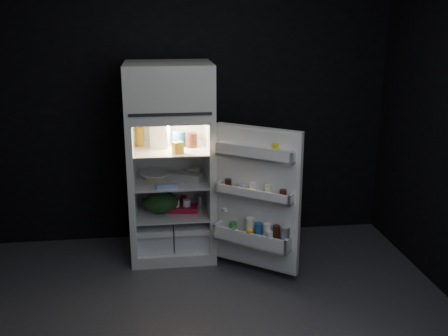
{
  "coord_description": "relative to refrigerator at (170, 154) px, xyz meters",
  "views": [
    {
      "loc": [
        -0.27,
        -3.31,
        2.18
      ],
      "look_at": [
        0.3,
        1.0,
        0.9
      ],
      "focal_mm": 42.0,
      "sensor_mm": 36.0,
      "label": 1
    }
  ],
  "objects": [
    {
      "name": "small_can_silver",
      "position": [
        0.27,
        0.09,
        -0.48
      ],
      "size": [
        0.1,
        0.1,
        0.09
      ],
      "primitive_type": "cylinder",
      "rotation": [
        0.0,
        0.0,
        0.41
      ],
      "color": "silver",
      "rests_on": "refrigerator"
    },
    {
      "name": "wall_back",
      "position": [
        0.15,
        0.38,
        0.39
      ],
      "size": [
        4.0,
        0.0,
        2.7
      ],
      "primitive_type": "cube",
      "color": "black",
      "rests_on": "ground"
    },
    {
      "name": "mayo_jar",
      "position": [
        0.08,
        0.0,
        0.14
      ],
      "size": [
        0.15,
        0.15,
        0.14
      ],
      "primitive_type": "cylinder",
      "rotation": [
        0.0,
        0.0,
        -0.32
      ],
      "color": "#1B5492",
      "rests_on": "refrigerator"
    },
    {
      "name": "refrigerator",
      "position": [
        0.0,
        0.0,
        0.0
      ],
      "size": [
        0.76,
        0.71,
        1.78
      ],
      "color": "silver",
      "rests_on": "ground"
    },
    {
      "name": "floor",
      "position": [
        0.15,
        -1.32,
        -0.96
      ],
      "size": [
        4.0,
        3.4,
        0.0
      ],
      "primitive_type": "cube",
      "color": "#47474C",
      "rests_on": "ground"
    },
    {
      "name": "produce_bag",
      "position": [
        -0.1,
        -0.07,
        -0.43
      ],
      "size": [
        0.39,
        0.35,
        0.2
      ],
      "primitive_type": "ellipsoid",
      "rotation": [
        0.0,
        0.0,
        0.29
      ],
      "color": "#193815",
      "rests_on": "refrigerator"
    },
    {
      "name": "flat_package",
      "position": [
        -0.05,
        -0.28,
        -0.21
      ],
      "size": [
        0.19,
        0.1,
        0.04
      ],
      "primitive_type": "cube",
      "rotation": [
        0.0,
        0.0,
        0.09
      ],
      "color": "#829CC9",
      "rests_on": "refrigerator"
    },
    {
      "name": "egg_carton",
      "position": [
        0.12,
        -0.09,
        -0.19
      ],
      "size": [
        0.34,
        0.24,
        0.07
      ],
      "primitive_type": "cube",
      "rotation": [
        0.0,
        0.0,
        -0.43
      ],
      "color": "gray",
      "rests_on": "refrigerator"
    },
    {
      "name": "small_carton",
      "position": [
        0.06,
        -0.25,
        0.12
      ],
      "size": [
        0.11,
        0.1,
        0.1
      ],
      "primitive_type": "cube",
      "rotation": [
        0.0,
        0.0,
        0.43
      ],
      "color": "#C78717",
      "rests_on": "refrigerator"
    },
    {
      "name": "amber_bottle",
      "position": [
        -0.27,
        0.08,
        0.18
      ],
      "size": [
        0.09,
        0.09,
        0.22
      ],
      "primitive_type": "cylinder",
      "rotation": [
        0.0,
        0.0,
        0.12
      ],
      "color": "gold",
      "rests_on": "refrigerator"
    },
    {
      "name": "small_can_red",
      "position": [
        0.11,
        0.09,
        -0.48
      ],
      "size": [
        0.08,
        0.08,
        0.09
      ],
      "primitive_type": "cylinder",
      "rotation": [
        0.0,
        0.0,
        -0.3
      ],
      "color": "#B00F2A",
      "rests_on": "refrigerator"
    },
    {
      "name": "pie",
      "position": [
        -0.13,
        0.05,
        -0.21
      ],
      "size": [
        0.33,
        0.33,
        0.04
      ],
      "primitive_type": "cylinder",
      "rotation": [
        0.0,
        0.0,
        0.28
      ],
      "color": "tan",
      "rests_on": "refrigerator"
    },
    {
      "name": "jam_jar",
      "position": [
        0.19,
        -0.04,
        0.14
      ],
      "size": [
        0.13,
        0.13,
        0.13
      ],
      "primitive_type": "cylinder",
      "rotation": [
        0.0,
        0.0,
        -0.38
      ],
      "color": "black",
      "rests_on": "refrigerator"
    },
    {
      "name": "yogurt_tray",
      "position": [
        0.09,
        -0.08,
        -0.5
      ],
      "size": [
        0.3,
        0.19,
        0.05
      ],
      "primitive_type": "cube",
      "rotation": [
        0.0,
        0.0,
        -0.13
      ],
      "color": "#B00F2A",
      "rests_on": "refrigerator"
    },
    {
      "name": "fridge_door",
      "position": [
        0.69,
        -0.61,
        -0.27
      ],
      "size": [
        0.69,
        0.59,
        1.22
      ],
      "color": "silver",
      "rests_on": "ground"
    },
    {
      "name": "wall_front",
      "position": [
        0.15,
        -3.02,
        0.39
      ],
      "size": [
        4.0,
        0.0,
        2.7
      ],
      "primitive_type": "cube",
      "color": "black",
      "rests_on": "ground"
    },
    {
      "name": "milk_jug",
      "position": [
        -0.08,
        -0.02,
        0.19
      ],
      "size": [
        0.19,
        0.19,
        0.24
      ],
      "primitive_type": "cube",
      "rotation": [
        0.0,
        0.0,
        -0.23
      ],
      "color": "white",
      "rests_on": "refrigerator"
    },
    {
      "name": "wrapped_pkg",
      "position": [
        0.23,
        0.14,
        -0.2
      ],
      "size": [
        0.15,
        0.14,
        0.05
      ],
      "primitive_type": "cube",
      "rotation": [
        0.0,
        0.0,
        -0.36
      ],
      "color": "#F7EECA",
      "rests_on": "refrigerator"
    }
  ]
}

